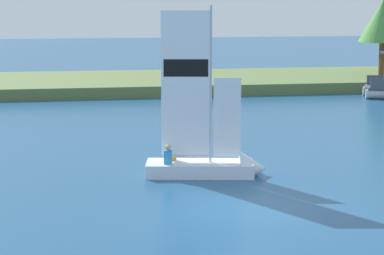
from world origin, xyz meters
name	(u,v)px	position (x,y,z in m)	size (l,w,h in m)	color
ground_plane	(243,211)	(0.00, 0.00, 0.00)	(200.00, 200.00, 0.00)	navy
shore_bank	(137,83)	(0.00, 31.19, 0.35)	(80.00, 11.31, 0.71)	#5B703D
shoreline_tree_midleft	(383,20)	(17.19, 29.49, 4.60)	(3.41, 3.41, 5.47)	brown
sailboat	(217,161)	(0.17, 4.52, 0.49)	(4.34, 2.07, 6.27)	silver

